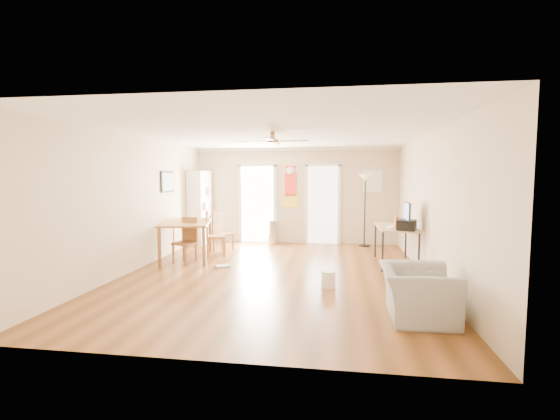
% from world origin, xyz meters
% --- Properties ---
extents(floor, '(7.00, 7.00, 0.00)m').
position_xyz_m(floor, '(0.00, 0.00, 0.00)').
color(floor, brown).
rests_on(floor, ground).
extents(ceiling, '(5.50, 7.00, 0.00)m').
position_xyz_m(ceiling, '(0.00, 0.00, 2.60)').
color(ceiling, silver).
rests_on(ceiling, floor).
extents(wall_back, '(5.50, 0.04, 2.60)m').
position_xyz_m(wall_back, '(0.00, 3.50, 1.30)').
color(wall_back, beige).
rests_on(wall_back, floor).
extents(wall_front, '(5.50, 0.04, 2.60)m').
position_xyz_m(wall_front, '(0.00, -3.50, 1.30)').
color(wall_front, beige).
rests_on(wall_front, floor).
extents(wall_left, '(0.04, 7.00, 2.60)m').
position_xyz_m(wall_left, '(-2.75, 0.00, 1.30)').
color(wall_left, beige).
rests_on(wall_left, floor).
extents(wall_right, '(0.04, 7.00, 2.60)m').
position_xyz_m(wall_right, '(2.75, 0.00, 1.30)').
color(wall_right, beige).
rests_on(wall_right, floor).
extents(crown_molding, '(5.50, 7.00, 0.08)m').
position_xyz_m(crown_molding, '(0.00, 0.00, 2.56)').
color(crown_molding, white).
rests_on(crown_molding, wall_back).
extents(kitchen_doorway, '(0.90, 0.10, 2.10)m').
position_xyz_m(kitchen_doorway, '(-1.05, 3.48, 1.05)').
color(kitchen_doorway, white).
rests_on(kitchen_doorway, wall_back).
extents(bathroom_doorway, '(0.80, 0.10, 2.10)m').
position_xyz_m(bathroom_doorway, '(0.75, 3.48, 1.05)').
color(bathroom_doorway, white).
rests_on(bathroom_doorway, wall_back).
extents(wall_decal, '(0.46, 0.03, 1.10)m').
position_xyz_m(wall_decal, '(-0.13, 3.48, 1.55)').
color(wall_decal, red).
rests_on(wall_decal, wall_back).
extents(ac_grille, '(0.50, 0.04, 0.60)m').
position_xyz_m(ac_grille, '(2.05, 3.47, 1.70)').
color(ac_grille, white).
rests_on(ac_grille, wall_back).
extents(framed_poster, '(0.04, 0.66, 0.48)m').
position_xyz_m(framed_poster, '(-2.73, 1.40, 1.70)').
color(framed_poster, black).
rests_on(framed_poster, wall_left).
extents(ceiling_fan, '(1.24, 1.24, 0.20)m').
position_xyz_m(ceiling_fan, '(0.00, -0.30, 2.43)').
color(ceiling_fan, '#593819').
rests_on(ceiling_fan, ceiling).
extents(bookshelf, '(0.50, 0.93, 1.97)m').
position_xyz_m(bookshelf, '(-2.53, 2.95, 0.98)').
color(bookshelf, white).
rests_on(bookshelf, floor).
extents(dining_table, '(1.37, 1.86, 0.83)m').
position_xyz_m(dining_table, '(-2.15, 1.06, 0.42)').
color(dining_table, olive).
rests_on(dining_table, floor).
extents(dining_chair_right_a, '(0.50, 0.50, 0.95)m').
position_xyz_m(dining_chair_right_a, '(-1.60, 2.00, 0.47)').
color(dining_chair_right_a, brown).
rests_on(dining_chair_right_a, floor).
extents(dining_chair_right_b, '(0.53, 0.53, 1.02)m').
position_xyz_m(dining_chair_right_b, '(-1.60, 1.41, 0.51)').
color(dining_chair_right_b, '#A96536').
rests_on(dining_chair_right_b, floor).
extents(dining_chair_near, '(0.50, 0.50, 0.95)m').
position_xyz_m(dining_chair_near, '(-2.04, 0.64, 0.48)').
color(dining_chair_near, '#9D6A32').
rests_on(dining_chair_near, floor).
extents(trash_can, '(0.33, 0.33, 0.65)m').
position_xyz_m(trash_can, '(-0.57, 3.21, 0.33)').
color(trash_can, '#B4B3B6').
rests_on(trash_can, floor).
extents(torchiere_lamp, '(0.39, 0.39, 1.88)m').
position_xyz_m(torchiere_lamp, '(1.85, 3.23, 0.94)').
color(torchiere_lamp, black).
rests_on(torchiere_lamp, floor).
extents(computer_desk, '(0.74, 1.49, 0.80)m').
position_xyz_m(computer_desk, '(2.33, 1.14, 0.40)').
color(computer_desk, tan).
rests_on(computer_desk, floor).
extents(imac, '(0.16, 0.57, 0.53)m').
position_xyz_m(imac, '(2.47, 0.68, 1.06)').
color(imac, black).
rests_on(imac, computer_desk).
extents(keyboard, '(0.26, 0.44, 0.02)m').
position_xyz_m(keyboard, '(2.20, 0.96, 0.80)').
color(keyboard, silver).
rests_on(keyboard, computer_desk).
extents(printer, '(0.43, 0.46, 0.20)m').
position_xyz_m(printer, '(2.45, 0.58, 0.89)').
color(printer, black).
rests_on(printer, computer_desk).
extents(orange_bottle, '(0.08, 0.08, 0.23)m').
position_xyz_m(orange_bottle, '(2.30, 0.83, 0.91)').
color(orange_bottle, '#D14A12').
rests_on(orange_bottle, computer_desk).
extents(wastebasket_a, '(0.24, 0.24, 0.27)m').
position_xyz_m(wastebasket_a, '(1.00, -0.75, 0.13)').
color(wastebasket_a, white).
rests_on(wastebasket_a, floor).
extents(floor_cloth, '(0.34, 0.32, 0.04)m').
position_xyz_m(floor_cloth, '(-1.14, 0.39, 0.02)').
color(floor_cloth, '#A3A39E').
rests_on(floor_cloth, floor).
extents(armchair, '(0.90, 1.03, 0.66)m').
position_xyz_m(armchair, '(2.15, -2.00, 0.33)').
color(armchair, gray).
rests_on(armchair, floor).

